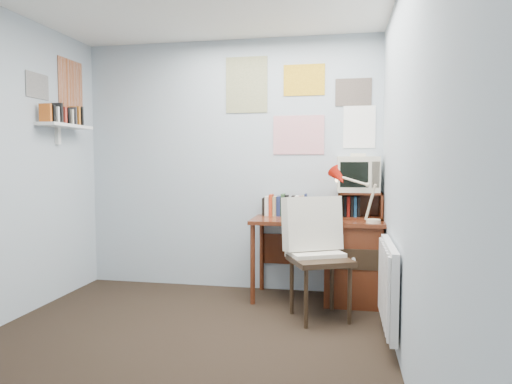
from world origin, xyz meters
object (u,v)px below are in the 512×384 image
radiator (389,285)px  wall_shelf (65,126)px  desk (346,258)px  desk_lamp (374,198)px  crt_tv (358,173)px  desk_chair (320,260)px  tv_riser (360,205)px

radiator → wall_shelf: size_ratio=1.29×
desk → desk_lamp: 0.65m
desk_lamp → crt_tv: size_ratio=1.17×
desk → wall_shelf: (-2.57, -0.38, 1.21)m
desk_chair → radiator: size_ratio=1.21×
tv_riser → crt_tv: bearing=137.9°
desk → tv_riser: 0.51m
tv_riser → radiator: (0.17, -1.04, -0.47)m
radiator → desk_lamp: bearing=95.0°
desk → radiator: bearing=-72.8°
desk_chair → wall_shelf: 2.62m
desk_lamp → crt_tv: (-0.13, 0.32, 0.21)m
desk_chair → tv_riser: bearing=37.1°
desk_lamp → desk: bearing=134.9°
desk_lamp → tv_riser: desk_lamp is taller
crt_tv → radiator: crt_tv is taller
desk_lamp → radiator: size_ratio=0.55×
tv_riser → wall_shelf: (-2.69, -0.49, 0.74)m
tv_riser → wall_shelf: 2.83m
desk_chair → crt_tv: crt_tv is taller
desk → crt_tv: crt_tv is taller
desk_chair → desk_lamp: 0.74m
desk_chair → radiator: 0.65m
tv_riser → radiator: size_ratio=0.50×
tv_riser → radiator: tv_riser is taller
desk_chair → crt_tv: 1.01m
tv_riser → crt_tv: 0.30m
desk → tv_riser: tv_riser is taller
desk → desk_lamp: (0.22, -0.19, 0.58)m
desk_lamp → wall_shelf: 2.87m
radiator → tv_riser: bearing=99.3°
desk_lamp → wall_shelf: size_ratio=0.71×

